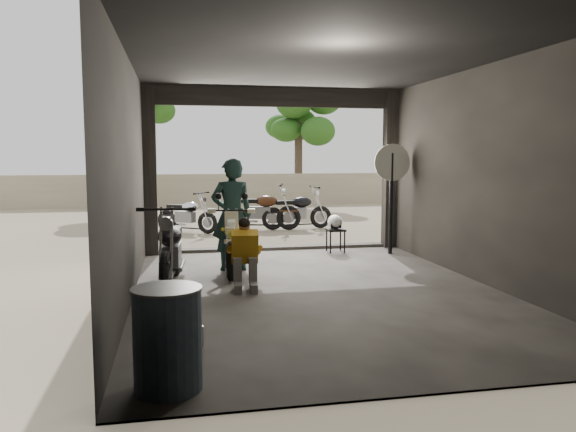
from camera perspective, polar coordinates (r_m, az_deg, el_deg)
name	(u,v)px	position (r m, az deg, el deg)	size (l,w,h in m)	color
ground	(317,292)	(7.93, 2.98, -7.69)	(80.00, 80.00, 0.00)	#7A6D56
garage	(308,198)	(8.25, 2.09, 1.86)	(7.00, 7.13, 3.20)	#2D2B28
boundary_wall	(227,190)	(21.58, -6.22, 2.69)	(18.00, 0.30, 1.20)	gray
tree_left	(141,94)	(20.10, -14.69, 11.94)	(2.20, 2.20, 5.60)	#382B1E
tree_right	(299,112)	(22.03, 1.08, 10.50)	(2.20, 2.20, 5.00)	#382B1E
main_bike	(235,239)	(9.13, -5.44, -2.35)	(0.68, 1.65, 1.10)	beige
left_bike	(171,245)	(8.31, -11.82, -2.94)	(0.73, 1.78, 1.20)	black
outside_bike_a	(187,212)	(14.05, -10.26, 0.39)	(0.62, 1.50, 1.01)	black
outside_bike_b	(262,207)	(14.32, -2.70, 0.91)	(0.71, 1.74, 1.17)	#3B1E0E
outside_bike_c	(297,208)	(14.46, 0.94, 0.83)	(0.67, 1.63, 1.11)	black
rider	(232,215)	(9.21, -5.72, 0.08)	(0.68, 0.44, 1.85)	black
mechanic	(245,256)	(7.92, -4.38, -4.09)	(0.50, 0.68, 0.98)	#B28117
stool	(336,233)	(10.99, 4.86, -1.69)	(0.34, 0.34, 0.47)	black
helmet	(335,222)	(11.00, 4.78, -0.58)	(0.29, 0.30, 0.27)	silver
oil_drum	(168,341)	(4.70, -12.13, -12.27)	(0.55, 0.55, 0.85)	#37475C
sign_post	(392,182)	(10.83, 10.48, 3.47)	(0.71, 0.08, 2.12)	black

